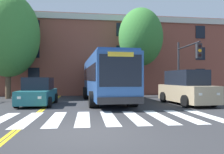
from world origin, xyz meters
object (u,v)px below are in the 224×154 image
(city_bus, at_px, (105,77))
(street_tree_curbside_small, at_px, (8,35))
(traffic_light_near_corner, at_px, (187,60))
(street_tree_curbside_large, at_px, (141,37))
(car_teal_near_lane, at_px, (38,93))
(car_tan_far_lane, at_px, (186,88))

(city_bus, bearing_deg, street_tree_curbside_small, 155.74)
(traffic_light_near_corner, xyz_separation_m, street_tree_curbside_large, (-2.47, 4.10, 2.43))
(traffic_light_near_corner, xyz_separation_m, street_tree_curbside_small, (-14.26, 4.44, 2.42))
(traffic_light_near_corner, distance_m, street_tree_curbside_large, 5.36)
(traffic_light_near_corner, relative_size, street_tree_curbside_small, 0.51)
(car_teal_near_lane, xyz_separation_m, street_tree_curbside_small, (-3.51, 5.14, 4.75))
(car_tan_far_lane, xyz_separation_m, street_tree_curbside_small, (-13.36, 6.11, 4.49))
(car_tan_far_lane, bearing_deg, street_tree_curbside_large, 105.18)
(street_tree_curbside_large, bearing_deg, traffic_light_near_corner, -58.98)
(street_tree_curbside_large, height_order, street_tree_curbside_small, street_tree_curbside_small)
(street_tree_curbside_small, bearing_deg, car_tan_far_lane, -24.58)
(car_tan_far_lane, xyz_separation_m, street_tree_curbside_large, (-1.57, 5.77, 4.49))
(car_tan_far_lane, bearing_deg, city_bus, 154.94)
(car_tan_far_lane, xyz_separation_m, traffic_light_near_corner, (0.90, 1.67, 2.06))
(traffic_light_near_corner, height_order, street_tree_curbside_large, street_tree_curbside_large)
(city_bus, height_order, street_tree_curbside_large, street_tree_curbside_large)
(city_bus, relative_size, street_tree_curbside_large, 1.32)
(car_tan_far_lane, distance_m, street_tree_curbside_large, 7.48)
(car_tan_far_lane, height_order, traffic_light_near_corner, traffic_light_near_corner)
(car_teal_near_lane, height_order, street_tree_curbside_small, street_tree_curbside_small)
(car_tan_far_lane, relative_size, street_tree_curbside_large, 0.60)
(street_tree_curbside_large, relative_size, street_tree_curbside_small, 0.90)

